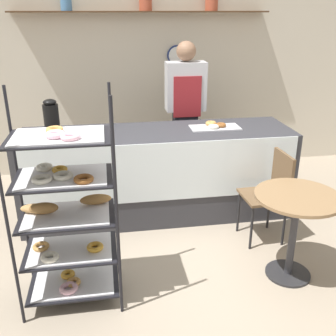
{
  "coord_description": "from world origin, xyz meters",
  "views": [
    {
      "loc": [
        -0.51,
        -2.78,
        2.07
      ],
      "look_at": [
        0.0,
        0.36,
        0.78
      ],
      "focal_mm": 42.0,
      "sensor_mm": 36.0,
      "label": 1
    }
  ],
  "objects_px": {
    "coffee_carafe": "(51,118)",
    "donut_tray_counter": "(215,126)",
    "cafe_table": "(295,216)",
    "pastry_rack": "(66,212)",
    "cafe_chair": "(272,188)",
    "person_worker": "(185,111)"
  },
  "relations": [
    {
      "from": "person_worker",
      "to": "coffee_carafe",
      "type": "bearing_deg",
      "value": -157.65
    },
    {
      "from": "cafe_chair",
      "to": "cafe_table",
      "type": "bearing_deg",
      "value": -8.23
    },
    {
      "from": "person_worker",
      "to": "cafe_table",
      "type": "height_order",
      "value": "person_worker"
    },
    {
      "from": "person_worker",
      "to": "cafe_chair",
      "type": "height_order",
      "value": "person_worker"
    },
    {
      "from": "cafe_table",
      "to": "cafe_chair",
      "type": "xyz_separation_m",
      "value": [
        0.06,
        0.59,
        -0.03
      ]
    },
    {
      "from": "coffee_carafe",
      "to": "donut_tray_counter",
      "type": "xyz_separation_m",
      "value": [
        1.64,
        0.01,
        -0.16
      ]
    },
    {
      "from": "person_worker",
      "to": "cafe_table",
      "type": "bearing_deg",
      "value": -74.81
    },
    {
      "from": "cafe_table",
      "to": "donut_tray_counter",
      "type": "relative_size",
      "value": 1.44
    },
    {
      "from": "pastry_rack",
      "to": "cafe_table",
      "type": "distance_m",
      "value": 1.76
    },
    {
      "from": "person_worker",
      "to": "donut_tray_counter",
      "type": "xyz_separation_m",
      "value": [
        0.2,
        -0.59,
        -0.02
      ]
    },
    {
      "from": "donut_tray_counter",
      "to": "pastry_rack",
      "type": "bearing_deg",
      "value": -138.27
    },
    {
      "from": "person_worker",
      "to": "cafe_chair",
      "type": "relative_size",
      "value": 2.03
    },
    {
      "from": "pastry_rack",
      "to": "donut_tray_counter",
      "type": "bearing_deg",
      "value": 41.73
    },
    {
      "from": "cafe_chair",
      "to": "donut_tray_counter",
      "type": "bearing_deg",
      "value": -154.84
    },
    {
      "from": "coffee_carafe",
      "to": "cafe_table",
      "type": "bearing_deg",
      "value": -33.49
    },
    {
      "from": "cafe_table",
      "to": "coffee_carafe",
      "type": "bearing_deg",
      "value": 146.51
    },
    {
      "from": "donut_tray_counter",
      "to": "person_worker",
      "type": "bearing_deg",
      "value": 108.54
    },
    {
      "from": "cafe_chair",
      "to": "coffee_carafe",
      "type": "relative_size",
      "value": 2.4
    },
    {
      "from": "cafe_table",
      "to": "pastry_rack",
      "type": "bearing_deg",
      "value": 179.56
    },
    {
      "from": "pastry_rack",
      "to": "donut_tray_counter",
      "type": "height_order",
      "value": "pastry_rack"
    },
    {
      "from": "pastry_rack",
      "to": "cafe_chair",
      "type": "height_order",
      "value": "pastry_rack"
    },
    {
      "from": "pastry_rack",
      "to": "cafe_chair",
      "type": "relative_size",
      "value": 1.86
    }
  ]
}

